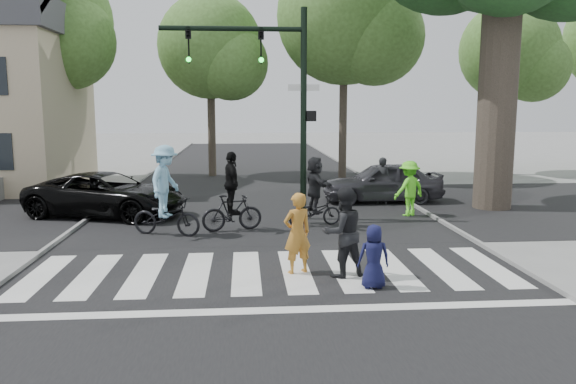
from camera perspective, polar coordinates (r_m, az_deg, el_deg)
name	(u,v)px	position (r m, az deg, el deg)	size (l,w,h in m)	color
ground	(274,287)	(10.41, -1.45, -9.64)	(120.00, 120.00, 0.00)	gray
road_stem	(264,228)	(15.24, -2.48, -3.70)	(10.00, 70.00, 0.01)	black
road_cross	(260,208)	(18.18, -2.82, -1.67)	(70.00, 10.00, 0.01)	black
curb_left	(72,230)	(15.88, -21.05, -3.61)	(0.10, 70.00, 0.10)	gray
curb_right	(445,224)	(16.21, 15.69, -3.11)	(0.10, 70.00, 0.10)	gray
crosswalk	(272,276)	(11.04, -1.64, -8.52)	(10.00, 3.85, 0.01)	silver
traffic_signal	(274,84)	(16.11, -1.45, 10.92)	(4.45, 0.29, 6.00)	black
bg_tree_1	(49,26)	(26.85, -23.11, 15.26)	(6.09, 5.80, 9.80)	brown
bg_tree_2	(215,51)	(26.63, -7.40, 14.04)	(5.04, 4.80, 8.40)	brown
bg_tree_3	(352,22)	(25.86, 6.54, 16.81)	(6.30, 6.00, 10.20)	brown
bg_tree_4	(515,55)	(29.05, 22.09, 12.74)	(4.83, 4.60, 8.15)	brown
pedestrian_woman	(297,233)	(11.05, 0.95, -4.21)	(0.59, 0.39, 1.62)	#C07E2C
pedestrian_child	(374,257)	(10.31, 8.70, -6.50)	(0.58, 0.38, 1.18)	#13153D
pedestrian_adult	(343,232)	(10.87, 5.60, -4.10)	(0.85, 0.66, 1.75)	black
cyclist_left	(166,197)	(14.57, -12.31, -0.47)	(1.94, 1.35, 2.32)	black
cyclist_mid	(232,199)	(14.88, -5.73, -0.66)	(1.68, 1.05, 2.11)	black
cyclist_right	(315,195)	(15.40, 2.75, -0.34)	(1.60, 1.48, 1.92)	black
car_suv	(107,195)	(17.64, -17.90, -0.25)	(2.19, 4.76, 1.32)	black
car_grey	(382,182)	(19.59, 9.56, 1.01)	(1.64, 4.07, 1.39)	#38373D
bystander_hivis	(409,188)	(17.24, 12.20, 0.36)	(1.08, 0.62, 1.66)	#60F028
bystander_dark	(382,181)	(19.09, 9.55, 1.13)	(0.58, 0.38, 1.60)	black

